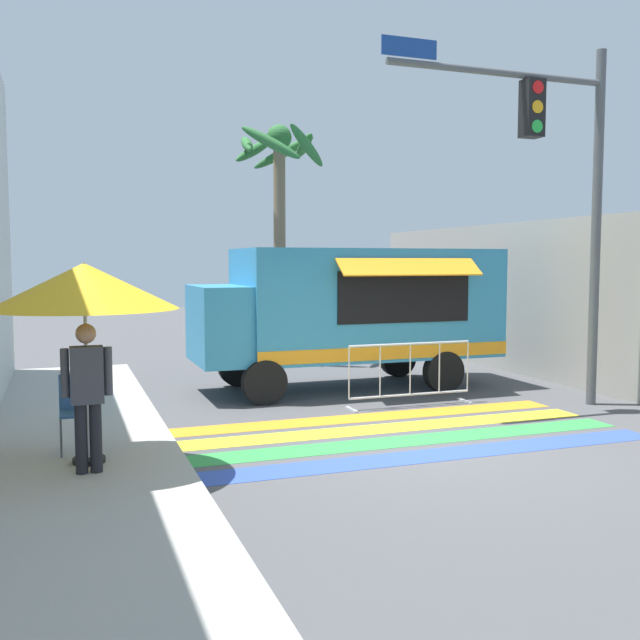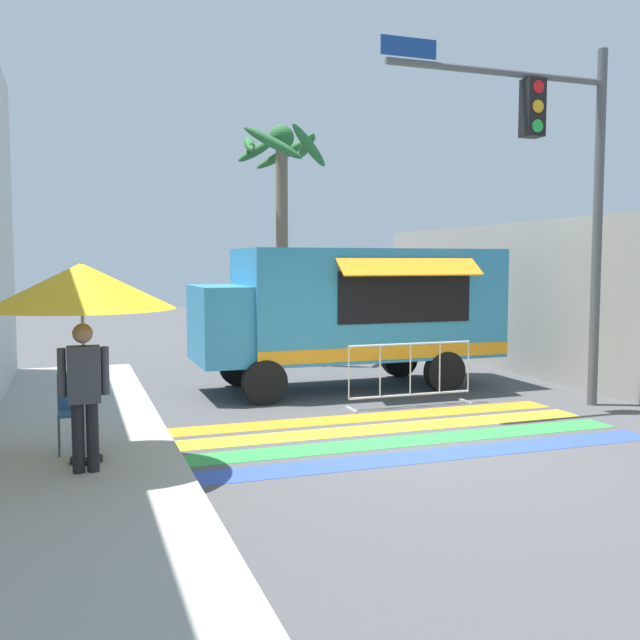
% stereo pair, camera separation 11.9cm
% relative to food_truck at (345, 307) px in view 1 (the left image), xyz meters
% --- Properties ---
extents(ground_plane, '(60.00, 60.00, 0.00)m').
position_rel_food_truck_xyz_m(ground_plane, '(-0.62, -4.29, -1.56)').
color(ground_plane, '#4C4C4F').
extents(concrete_wall_right, '(0.20, 16.00, 3.28)m').
position_rel_food_truck_xyz_m(concrete_wall_right, '(4.25, -1.29, 0.08)').
color(concrete_wall_right, '#A39E93').
rests_on(concrete_wall_right, ground_plane).
extents(crosswalk_painted, '(6.40, 2.84, 0.01)m').
position_rel_food_truck_xyz_m(crosswalk_painted, '(-0.62, -3.64, -1.55)').
color(crosswalk_painted, '#334FB2').
rests_on(crosswalk_painted, ground_plane).
extents(food_truck, '(5.76, 2.56, 2.66)m').
position_rel_food_truck_xyz_m(food_truck, '(0.00, 0.00, 0.00)').
color(food_truck, '#338CBF').
rests_on(food_truck, ground_plane).
extents(traffic_signal_pole, '(4.05, 0.29, 5.89)m').
position_rel_food_truck_xyz_m(traffic_signal_pole, '(2.60, -2.85, 2.39)').
color(traffic_signal_pole, '#515456').
rests_on(traffic_signal_pole, ground_plane).
extents(patio_umbrella, '(2.08, 2.08, 2.26)m').
position_rel_food_truck_xyz_m(patio_umbrella, '(-4.81, -4.19, 0.59)').
color(patio_umbrella, black).
rests_on(patio_umbrella, sidewalk_left).
extents(folding_chair, '(0.44, 0.44, 0.91)m').
position_rel_food_truck_xyz_m(folding_chair, '(-4.90, -3.57, -0.85)').
color(folding_chair, '#4C4C51').
rests_on(folding_chair, sidewalk_left).
extents(vendor_person, '(0.53, 0.21, 1.62)m').
position_rel_food_truck_xyz_m(vendor_person, '(-4.83, -4.60, -0.49)').
color(vendor_person, black).
rests_on(vendor_person, sidewalk_left).
extents(barricade_front, '(2.24, 0.44, 1.07)m').
position_rel_food_truck_xyz_m(barricade_front, '(0.41, -1.92, -1.02)').
color(barricade_front, '#B7BABF').
rests_on(barricade_front, ground_plane).
extents(palm_tree, '(2.26, 2.37, 5.69)m').
position_rel_food_truck_xyz_m(palm_tree, '(-0.10, 4.06, 2.70)').
color(palm_tree, '#7A664C').
rests_on(palm_tree, ground_plane).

